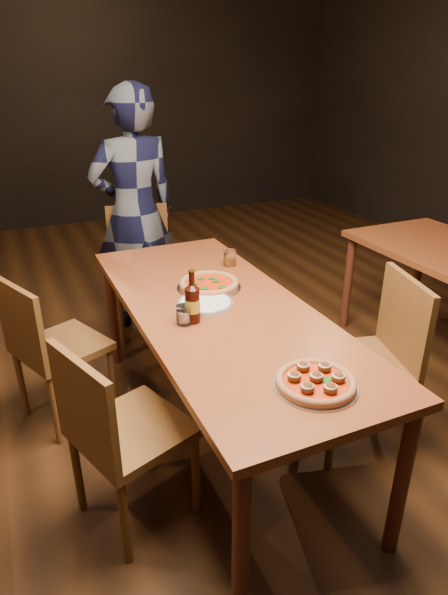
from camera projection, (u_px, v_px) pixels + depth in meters
name	position (u px, v px, depth m)	size (l,w,h in m)	color
ground	(220.00, 432.00, 2.69)	(9.00, 9.00, 0.00)	black
room_shell	(219.00, 49.00, 1.92)	(9.00, 9.00, 9.00)	black
table_main	(220.00, 320.00, 2.41)	(0.80, 2.00, 0.75)	brown
chair_main_nw	(132.00, 429.00, 2.03)	(0.42, 0.42, 0.90)	#5A3117
chair_main_sw	(61.00, 345.00, 2.65)	(0.41, 0.41, 0.89)	#5A3117
chair_main_e	(359.00, 362.00, 2.44)	(0.44, 0.44, 0.95)	#5A3117
chair_end	(143.00, 270.00, 3.57)	(0.44, 0.44, 0.94)	#5A3117
pizza_meatball	(316.00, 382.00, 1.77)	(0.31, 0.31, 0.06)	#B7B7BF
pizza_margherita	(209.00, 284.00, 2.58)	(0.33, 0.33, 0.04)	#B7B7BF
plate_stack	(205.00, 304.00, 2.38)	(0.26, 0.26, 0.03)	white
beer_bottle	(192.00, 304.00, 2.20)	(0.07, 0.07, 0.24)	black
water_glass	(184.00, 315.00, 2.20)	(0.07, 0.07, 0.09)	white
amber_glass	(230.00, 258.00, 2.87)	(0.07, 0.07, 0.09)	#9A4D11
diner	(135.00, 212.00, 3.55)	(0.63, 0.41, 1.72)	black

